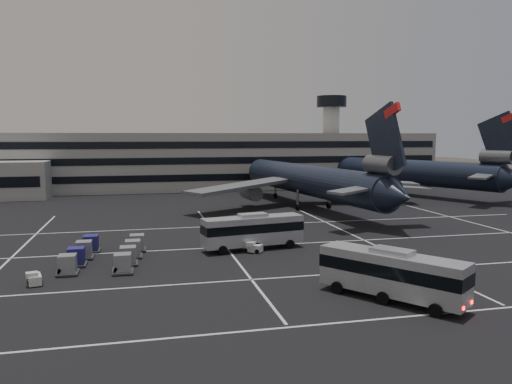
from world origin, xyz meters
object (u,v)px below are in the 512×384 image
at_px(bus_far, 253,230).
at_px(uld_cluster, 106,253).
at_px(trijet_main, 310,180).
at_px(bus_near, 392,272).
at_px(tug_a, 35,279).

height_order(bus_far, uld_cluster, bus_far).
height_order(trijet_main, uld_cluster, trijet_main).
height_order(bus_near, tug_a, bus_near).
relative_size(bus_near, uld_cluster, 0.91).
bearing_deg(uld_cluster, bus_far, 7.45).
xyz_separation_m(bus_far, uld_cluster, (-16.64, -2.18, -1.39)).
bearing_deg(trijet_main, uld_cluster, -144.92).
relative_size(trijet_main, bus_far, 4.64).
xyz_separation_m(tug_a, uld_cluster, (5.70, 7.25, 0.39)).
xyz_separation_m(trijet_main, tug_a, (-39.95, -39.59, -4.68)).
distance_m(bus_far, uld_cluster, 16.84).
bearing_deg(bus_far, trijet_main, -39.87).
height_order(bus_far, tug_a, bus_far).
relative_size(trijet_main, bus_near, 4.99).
xyz_separation_m(trijet_main, uld_cluster, (-34.25, -32.34, -4.30)).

